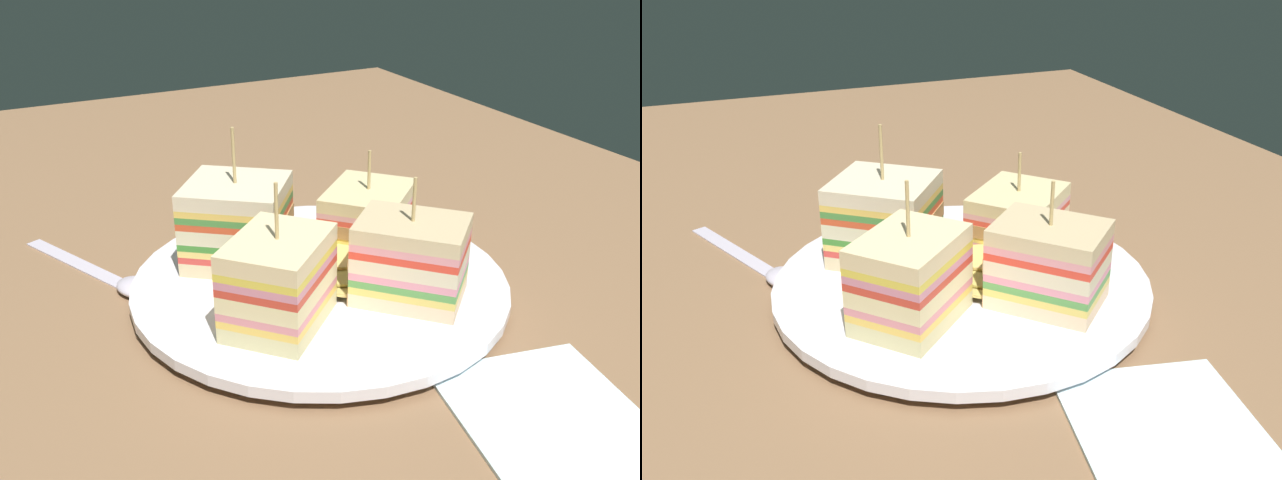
% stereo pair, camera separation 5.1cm
% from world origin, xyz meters
% --- Properties ---
extents(ground_plane, '(1.30, 0.89, 0.02)m').
position_xyz_m(ground_plane, '(0.00, 0.00, -0.01)').
color(ground_plane, '#8A6444').
extents(plate, '(0.27, 0.27, 0.01)m').
position_xyz_m(plate, '(0.00, 0.00, 0.01)').
color(plate, white).
rests_on(plate, ground_plane).
extents(sandwich_wedge_0, '(0.09, 0.09, 0.09)m').
position_xyz_m(sandwich_wedge_0, '(-0.05, -0.04, 0.04)').
color(sandwich_wedge_0, beige).
rests_on(sandwich_wedge_0, plate).
extents(sandwich_wedge_1, '(0.09, 0.09, 0.08)m').
position_xyz_m(sandwich_wedge_1, '(0.03, -0.06, 0.04)').
color(sandwich_wedge_1, '#DBB487').
rests_on(sandwich_wedge_1, plate).
extents(sandwich_wedge_2, '(0.10, 0.10, 0.10)m').
position_xyz_m(sandwich_wedge_2, '(0.05, 0.04, 0.05)').
color(sandwich_wedge_2, beige).
rests_on(sandwich_wedge_2, plate).
extents(sandwich_wedge_3, '(0.09, 0.09, 0.10)m').
position_xyz_m(sandwich_wedge_3, '(-0.04, 0.05, 0.04)').
color(sandwich_wedge_3, beige).
rests_on(sandwich_wedge_3, plate).
extents(chip_pile, '(0.08, 0.07, 0.02)m').
position_xyz_m(chip_pile, '(-0.01, -0.01, 0.02)').
color(chip_pile, '#E5BE6A').
rests_on(chip_pile, plate).
extents(spoon, '(0.15, 0.08, 0.01)m').
position_xyz_m(spoon, '(0.08, 0.13, 0.00)').
color(spoon, silver).
rests_on(spoon, ground_plane).
extents(napkin, '(0.15, 0.13, 0.01)m').
position_xyz_m(napkin, '(-0.19, -0.05, 0.00)').
color(napkin, white).
rests_on(napkin, ground_plane).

